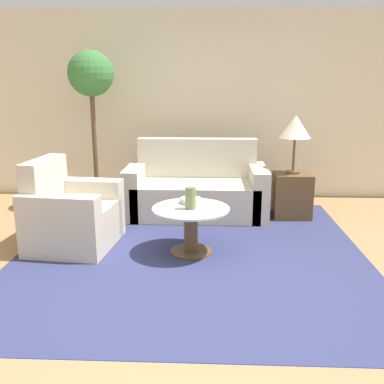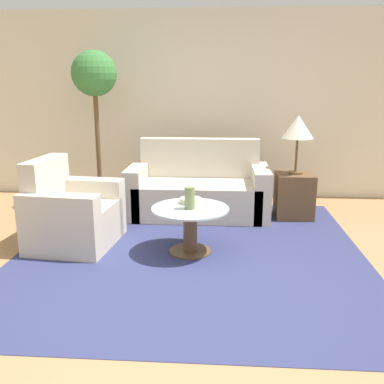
% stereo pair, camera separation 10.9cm
% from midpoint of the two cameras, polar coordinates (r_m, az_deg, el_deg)
% --- Properties ---
extents(ground_plane, '(14.00, 14.00, 0.00)m').
position_cam_midpoint_polar(ground_plane, '(3.54, -3.69, -13.01)').
color(ground_plane, '#9E754C').
extents(wall_back, '(10.00, 0.06, 2.60)m').
position_cam_midpoint_polar(wall_back, '(6.21, -0.84, 11.41)').
color(wall_back, beige).
rests_on(wall_back, ground_plane).
extents(rug, '(3.37, 3.45, 0.01)m').
position_cam_midpoint_polar(rug, '(4.26, -0.88, -7.98)').
color(rug, navy).
rests_on(rug, ground_plane).
extents(sofa_main, '(1.73, 0.84, 0.93)m').
position_cam_midpoint_polar(sofa_main, '(5.41, 0.02, 0.19)').
color(sofa_main, beige).
rests_on(sofa_main, ground_plane).
extents(armchair, '(0.86, 0.96, 0.89)m').
position_cam_midpoint_polar(armchair, '(4.54, -16.73, -3.25)').
color(armchair, beige).
rests_on(armchair, ground_plane).
extents(coffee_table, '(0.75, 0.75, 0.46)m').
position_cam_midpoint_polar(coffee_table, '(4.16, -0.90, -4.27)').
color(coffee_table, brown).
rests_on(coffee_table, ground_plane).
extents(side_table, '(0.45, 0.45, 0.55)m').
position_cam_midpoint_polar(side_table, '(5.44, 12.55, -0.34)').
color(side_table, brown).
rests_on(side_table, ground_plane).
extents(table_lamp, '(0.37, 0.37, 0.70)m').
position_cam_midpoint_polar(table_lamp, '(5.29, 13.04, 8.35)').
color(table_lamp, brown).
rests_on(table_lamp, side_table).
extents(potted_plant, '(0.57, 0.57, 2.02)m').
position_cam_midpoint_polar(potted_plant, '(5.72, -13.67, 11.22)').
color(potted_plant, '#93704C').
rests_on(potted_plant, ground_plane).
extents(vase, '(0.10, 0.10, 0.21)m').
position_cam_midpoint_polar(vase, '(4.05, -0.98, -0.81)').
color(vase, '#6B7A4C').
rests_on(vase, coffee_table).
extents(bowl, '(0.21, 0.21, 0.05)m').
position_cam_midpoint_polar(bowl, '(4.26, -0.90, -1.14)').
color(bowl, beige).
rests_on(bowl, coffee_table).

